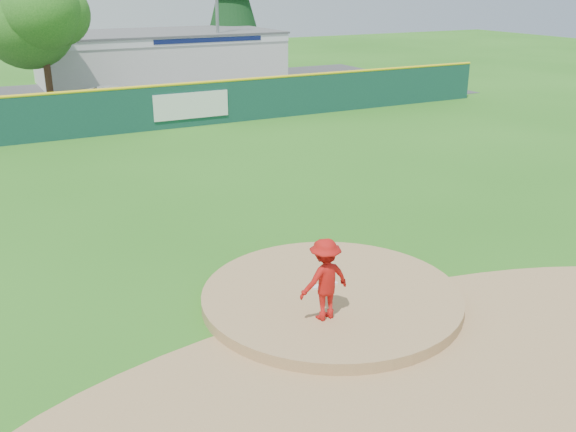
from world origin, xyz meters
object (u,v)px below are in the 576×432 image
van (122,100)px  deciduous_tree (41,20)px  pool_building_grp (160,57)px  pitcher (325,279)px

van → deciduous_tree: 5.54m
deciduous_tree → van: bearing=-39.4°
van → deciduous_tree: size_ratio=0.71×
pool_building_grp → van: bearing=-117.1°
pitcher → deciduous_tree: bearing=-91.9°
pool_building_grp → deciduous_tree: bearing=-138.8°
van → pool_building_grp: (4.89, 9.55, 0.92)m
pitcher → van: bearing=-99.2°
pitcher → deciduous_tree: 26.15m
pool_building_grp → deciduous_tree: deciduous_tree is taller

